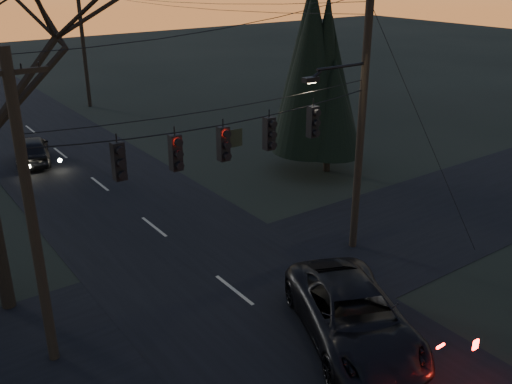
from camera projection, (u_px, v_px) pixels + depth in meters
main_road at (116, 197)px, 26.60m from camera, size 8.00×120.00×0.02m
cross_road at (234, 290)px, 19.07m from camera, size 60.00×7.00×0.02m
utility_pole_right at (353, 246)px, 22.04m from camera, size 5.00×0.30×10.00m
utility_pole_left at (55, 358)px, 15.84m from camera, size 1.80×0.30×8.50m
utility_pole_far_r at (90, 106)px, 43.12m from camera, size 1.80×0.30×8.50m
span_signal_assembly at (225, 141)px, 16.96m from camera, size 11.50×0.44×1.57m
evergreen_right at (331, 80)px, 28.16m from camera, size 4.11×4.11×8.30m
suv_near at (354, 317)px, 16.27m from camera, size 4.83×6.49×1.64m
sedan_oncoming_a at (32, 150)px, 30.82m from camera, size 2.73×4.60×1.47m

